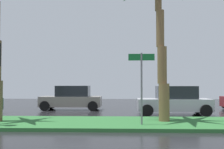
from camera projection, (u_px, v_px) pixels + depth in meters
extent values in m
cube|color=black|center=(157.00, 123.00, 13.40)|extent=(90.00, 42.00, 0.10)
cube|color=#2D6B33|center=(160.00, 123.00, 12.40)|extent=(85.50, 4.00, 0.15)
cylinder|color=brown|center=(164.00, 102.00, 12.66)|extent=(0.49, 0.49, 1.71)
cylinder|color=brown|center=(162.00, 65.00, 12.78)|extent=(0.43, 0.43, 1.71)
cylinder|color=brown|center=(160.00, 29.00, 12.91)|extent=(0.37, 0.37, 1.71)
cylinder|color=slate|center=(142.00, 88.00, 11.62)|extent=(0.08, 0.08, 3.00)
cube|color=#146B2D|center=(141.00, 57.00, 11.66)|extent=(1.10, 0.03, 0.28)
cube|color=gray|center=(71.00, 101.00, 19.80)|extent=(4.30, 1.76, 0.72)
cube|color=#1E2328|center=(73.00, 91.00, 19.82)|extent=(2.30, 1.58, 0.76)
cylinder|color=black|center=(45.00, 106.00, 18.95)|extent=(0.68, 0.22, 0.68)
cylinder|color=black|center=(51.00, 104.00, 20.75)|extent=(0.68, 0.22, 0.68)
cylinder|color=black|center=(93.00, 106.00, 18.83)|extent=(0.68, 0.22, 0.68)
cylinder|color=black|center=(95.00, 104.00, 20.63)|extent=(0.68, 0.22, 0.68)
cube|color=silver|center=(174.00, 105.00, 16.58)|extent=(4.30, 1.76, 0.72)
cube|color=#1E2328|center=(176.00, 92.00, 16.60)|extent=(2.30, 1.58, 0.76)
cylinder|color=black|center=(147.00, 110.00, 15.74)|extent=(0.68, 0.22, 0.68)
cylinder|color=black|center=(145.00, 108.00, 17.53)|extent=(0.68, 0.22, 0.68)
cylinder|color=black|center=(206.00, 111.00, 15.61)|extent=(0.68, 0.22, 0.68)
cylinder|color=black|center=(197.00, 108.00, 17.41)|extent=(0.68, 0.22, 0.68)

